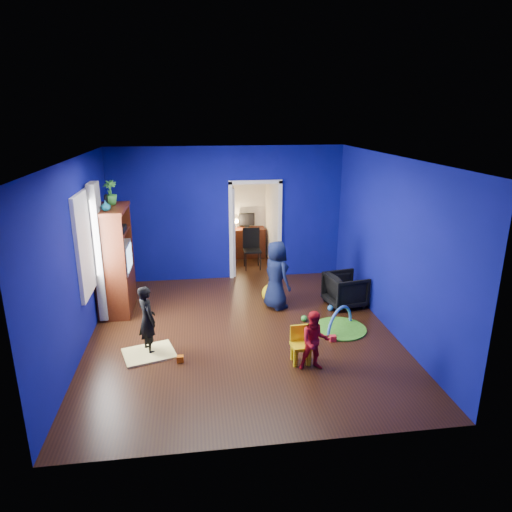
{
  "coord_description": "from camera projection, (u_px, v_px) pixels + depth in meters",
  "views": [
    {
      "loc": [
        -0.71,
        -6.92,
        3.55
      ],
      "look_at": [
        0.29,
        0.4,
        1.22
      ],
      "focal_mm": 32.0,
      "sensor_mm": 36.0,
      "label": 1
    }
  ],
  "objects": [
    {
      "name": "child_navy",
      "position": [
        276.0,
        275.0,
        8.51
      ],
      "size": [
        0.66,
        0.76,
        1.31
      ],
      "primitive_type": "imported",
      "rotation": [
        0.0,
        0.0,
        2.05
      ],
      "color": "#0E1733",
      "rests_on": "floor"
    },
    {
      "name": "child_black",
      "position": [
        147.0,
        319.0,
        6.95
      ],
      "size": [
        0.42,
        0.47,
        1.08
      ],
      "primitive_type": "imported",
      "rotation": [
        0.0,
        0.0,
        2.09
      ],
      "color": "black",
      "rests_on": "floor"
    },
    {
      "name": "yellow_blanket",
      "position": [
        149.0,
        353.0,
        7.01
      ],
      "size": [
        0.89,
        0.79,
        0.03
      ],
      "primitive_type": "cube",
      "rotation": [
        0.0,
        0.0,
        0.29
      ],
      "color": "#F2E07A",
      "rests_on": "floor"
    },
    {
      "name": "wall_back",
      "position": [
        228.0,
        214.0,
        9.86
      ],
      "size": [
        5.0,
        0.02,
        2.9
      ],
      "primitive_type": "cube",
      "color": "#090D69",
      "rests_on": "floor"
    },
    {
      "name": "play_mat",
      "position": [
        340.0,
        329.0,
        7.82
      ],
      "size": [
        0.9,
        0.9,
        0.02
      ],
      "primitive_type": "cylinder",
      "color": "#46A024",
      "rests_on": "floor"
    },
    {
      "name": "potted_plant",
      "position": [
        110.0,
        193.0,
        8.18
      ],
      "size": [
        0.27,
        0.27,
        0.44
      ],
      "primitive_type": "imported",
      "rotation": [
        0.0,
        0.0,
        -0.11
      ],
      "color": "#318530",
      "rests_on": "tv_armoire"
    },
    {
      "name": "floor",
      "position": [
        242.0,
        333.0,
        7.69
      ],
      "size": [
        5.0,
        5.5,
        0.01
      ],
      "primitive_type": "cube",
      "color": "black",
      "rests_on": "ground"
    },
    {
      "name": "toy_3",
      "position": [
        304.0,
        318.0,
        8.11
      ],
      "size": [
        0.11,
        0.11,
        0.11
      ],
      "primitive_type": "sphere",
      "color": "green",
      "rests_on": "floor"
    },
    {
      "name": "toy_arch",
      "position": [
        340.0,
        328.0,
        7.81
      ],
      "size": [
        0.63,
        0.59,
        0.81
      ],
      "primitive_type": "torus",
      "rotation": [
        1.57,
        0.0,
        0.75
      ],
      "color": "#3F8CD8",
      "rests_on": "floor"
    },
    {
      "name": "ceiling",
      "position": [
        240.0,
        158.0,
        6.82
      ],
      "size": [
        5.0,
        5.5,
        0.01
      ],
      "primitive_type": "cube",
      "color": "white",
      "rests_on": "wall_back"
    },
    {
      "name": "toddler_red",
      "position": [
        315.0,
        341.0,
        6.49
      ],
      "size": [
        0.45,
        0.36,
        0.89
      ],
      "primitive_type": "imported",
      "rotation": [
        0.0,
        0.0,
        -0.06
      ],
      "color": "red",
      "rests_on": "floor"
    },
    {
      "name": "curtain",
      "position": [
        99.0,
        252.0,
        7.86
      ],
      "size": [
        0.14,
        0.42,
        2.4
      ],
      "primitive_type": "cube",
      "color": "slate",
      "rests_on": "floor"
    },
    {
      "name": "toy_1",
      "position": [
        330.0,
        308.0,
        8.55
      ],
      "size": [
        0.11,
        0.11,
        0.11
      ],
      "primitive_type": "sphere",
      "color": "blue",
      "rests_on": "floor"
    },
    {
      "name": "window_left",
      "position": [
        83.0,
        245.0,
        7.24
      ],
      "size": [
        0.03,
        0.95,
        1.55
      ],
      "primitive_type": "cube",
      "color": "white",
      "rests_on": "wall_left"
    },
    {
      "name": "toy_0",
      "position": [
        333.0,
        338.0,
        7.4
      ],
      "size": [
        0.1,
        0.08,
        0.1
      ],
      "primitive_type": "cube",
      "color": "red",
      "rests_on": "floor"
    },
    {
      "name": "kid_chair",
      "position": [
        301.0,
        347.0,
        6.72
      ],
      "size": [
        0.3,
        0.3,
        0.5
      ],
      "primitive_type": "cube",
      "rotation": [
        0.0,
        0.0,
        0.06
      ],
      "color": "yellow",
      "rests_on": "floor"
    },
    {
      "name": "wall_left",
      "position": [
        78.0,
        257.0,
        6.93
      ],
      "size": [
        0.02,
        5.5,
        2.9
      ],
      "primitive_type": "cube",
      "color": "#090D69",
      "rests_on": "floor"
    },
    {
      "name": "crt_tv",
      "position": [
        116.0,
        258.0,
        8.32
      ],
      "size": [
        0.46,
        0.7,
        0.54
      ],
      "primitive_type": "cube",
      "color": "silver",
      "rests_on": "tv_armoire"
    },
    {
      "name": "folding_chair",
      "position": [
        252.0,
        250.0,
        10.75
      ],
      "size": [
        0.4,
        0.4,
        0.92
      ],
      "primitive_type": "cube",
      "color": "black",
      "rests_on": "floor"
    },
    {
      "name": "toy_4",
      "position": [
        299.0,
        329.0,
        7.71
      ],
      "size": [
        0.1,
        0.08,
        0.1
      ],
      "primitive_type": "cube",
      "color": "#DA51BE",
      "rests_on": "floor"
    },
    {
      "name": "vase",
      "position": [
        106.0,
        206.0,
        7.73
      ],
      "size": [
        0.19,
        0.19,
        0.17
      ],
      "primitive_type": "imported",
      "rotation": [
        0.0,
        0.0,
        -0.17
      ],
      "color": "#0D686B",
      "rests_on": "tv_armoire"
    },
    {
      "name": "toy_2",
      "position": [
        180.0,
        359.0,
        6.78
      ],
      "size": [
        0.1,
        0.08,
        0.1
      ],
      "primitive_type": "cube",
      "color": "orange",
      "rests_on": "floor"
    },
    {
      "name": "desk_lamp",
      "position": [
        236.0,
        221.0,
        11.54
      ],
      "size": [
        0.14,
        0.14,
        0.14
      ],
      "primitive_type": "sphere",
      "color": "#FFD88C",
      "rests_on": "study_desk"
    },
    {
      "name": "book_shelf",
      "position": [
        247.0,
        177.0,
        11.3
      ],
      "size": [
        0.88,
        0.24,
        0.04
      ],
      "primitive_type": "cube",
      "color": "white",
      "rests_on": "study_desk"
    },
    {
      "name": "hopper_ball",
      "position": [
        271.0,
        293.0,
        8.88
      ],
      "size": [
        0.37,
        0.37,
        0.37
      ],
      "primitive_type": "sphere",
      "color": "yellow",
      "rests_on": "floor"
    },
    {
      "name": "wall_front",
      "position": [
        269.0,
        328.0,
        4.66
      ],
      "size": [
        5.0,
        0.02,
        2.9
      ],
      "primitive_type": "cube",
      "color": "#090D69",
      "rests_on": "floor"
    },
    {
      "name": "alcove",
      "position": [
        250.0,
        214.0,
        10.82
      ],
      "size": [
        1.0,
        1.75,
        2.5
      ],
      "primitive_type": null,
      "color": "silver",
      "rests_on": "floor"
    },
    {
      "name": "desk_monitor",
      "position": [
        247.0,
        219.0,
        11.63
      ],
      "size": [
        0.4,
        0.05,
        0.32
      ],
      "primitive_type": "cube",
      "color": "black",
      "rests_on": "study_desk"
    },
    {
      "name": "doorway",
      "position": [
        255.0,
        231.0,
        10.06
      ],
      "size": [
        1.16,
        0.1,
        2.1
      ],
      "primitive_type": "cube",
      "color": "white",
      "rests_on": "floor"
    },
    {
      "name": "wall_right",
      "position": [
        390.0,
        245.0,
        7.58
      ],
      "size": [
        0.02,
        5.5,
        2.9
      ],
      "primitive_type": "cube",
      "color": "#090D69",
      "rests_on": "floor"
    },
    {
      "name": "study_desk",
      "position": [
        247.0,
        242.0,
        11.69
      ],
      "size": [
        0.88,
        0.44,
        0.75
      ],
      "primitive_type": "cube",
      "color": "#3D140A",
      "rests_on": "floor"
    },
    {
      "name": "armchair",
      "position": [
        345.0,
        290.0,
        8.71
      ],
      "size": [
        0.81,
        0.79,
        0.64
      ],
      "primitive_type": "imported",
      "rotation": [
        0.0,
        0.0,
        1.75
      ],
      "color": "black",
      "rests_on": "floor"
    },
    {
      "name": "tv_armoire",
      "position": [
        114.0,
        260.0,
        8.33
      ],
      "size": [
        0.58,
        1.14,
        1.96
      ],
      "primitive_type": "cube",
      "color": "#3B1009",
      "rests_on": "floor"
    }
  ]
}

